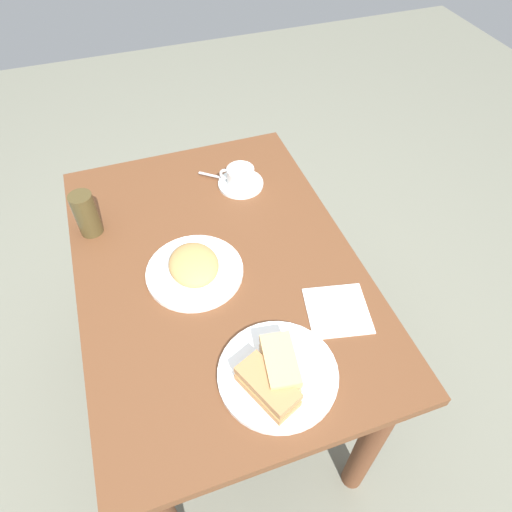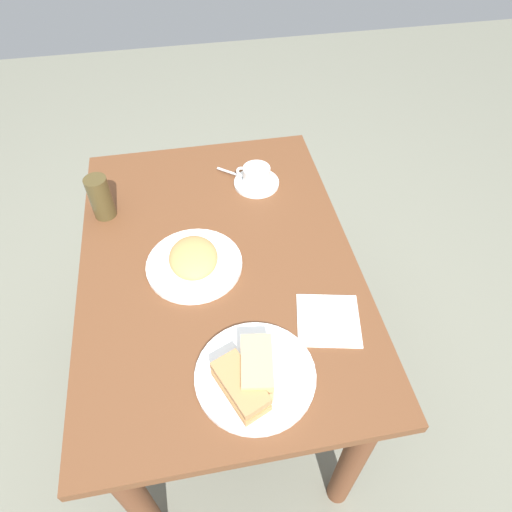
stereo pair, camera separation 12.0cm
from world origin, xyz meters
name	(u,v)px [view 1 (the left image)]	position (x,y,z in m)	size (l,w,h in m)	color
ground_plane	(229,385)	(0.00, 0.00, 0.00)	(6.00, 6.00, 0.00)	slate
dining_table	(220,296)	(0.00, 0.00, 0.58)	(1.06, 0.74, 0.73)	brown
sandwich_plate	(278,374)	(0.36, 0.04, 0.73)	(0.27, 0.27, 0.01)	white
sandwich_front	(280,365)	(0.36, 0.04, 0.77)	(0.13, 0.09, 0.06)	tan
sandwich_back	(268,386)	(0.39, 0.00, 0.77)	(0.15, 0.11, 0.05)	#B47C48
coffee_saucer	(241,184)	(-0.29, 0.16, 0.73)	(0.14, 0.14, 0.01)	white
coffee_cup	(240,175)	(-0.29, 0.16, 0.76)	(0.08, 0.10, 0.05)	white
spoon	(218,177)	(-0.34, 0.10, 0.74)	(0.07, 0.08, 0.01)	silver
side_plate	(195,272)	(0.01, -0.06, 0.73)	(0.25, 0.25, 0.01)	white
side_food_pile	(194,264)	(0.01, -0.06, 0.76)	(0.15, 0.13, 0.04)	tan
napkin	(337,310)	(0.24, 0.24, 0.73)	(0.15, 0.15, 0.00)	white
drinking_glass	(86,214)	(-0.24, -0.30, 0.79)	(0.06, 0.06, 0.13)	#473B1F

